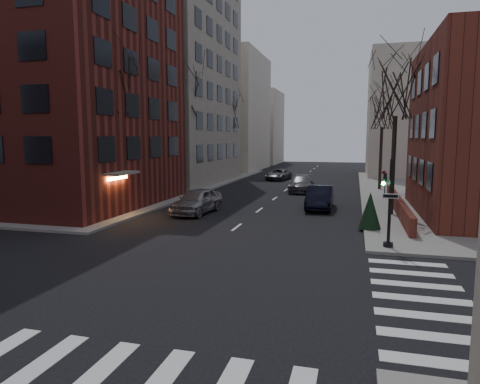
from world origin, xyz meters
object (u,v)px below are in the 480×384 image
at_px(traffic_signal, 388,209).
at_px(streetlamp_near, 174,148).
at_px(tree_left_a, 113,85).
at_px(parked_sedan, 320,197).
at_px(car_lane_silver, 197,201).
at_px(car_lane_gray, 301,184).
at_px(sandwich_board, 368,213).
at_px(car_lane_far, 278,174).
at_px(tree_right_a, 396,91).
at_px(tree_left_c, 228,113).
at_px(tree_left_b, 185,95).
at_px(tree_right_b, 383,111).
at_px(evergreen_shrub, 370,210).
at_px(streetlamp_far, 237,144).

bearing_deg(traffic_signal, streetlamp_near, 141.13).
bearing_deg(tree_left_a, parked_sedan, 23.67).
xyz_separation_m(traffic_signal, car_lane_silver, (-11.74, 6.68, -1.05)).
bearing_deg(car_lane_gray, sandwich_board, -70.09).
distance_m(tree_left_a, sandwich_board, 17.94).
bearing_deg(car_lane_far, tree_right_a, -54.79).
bearing_deg(tree_left_c, tree_left_b, -90.00).
distance_m(tree_left_a, tree_right_a, 18.05).
xyz_separation_m(tree_right_b, car_lane_gray, (-7.18, -2.90, -6.82)).
bearing_deg(tree_left_c, sandwich_board, -57.04).
xyz_separation_m(tree_right_a, car_lane_silver, (-12.60, -2.33, -7.17)).
height_order(parked_sedan, car_lane_far, parked_sedan).
relative_size(tree_left_a, evergreen_shrub, 5.10).
relative_size(car_lane_far, evergreen_shrub, 2.38).
height_order(tree_right_b, car_lane_far, tree_right_b).
distance_m(traffic_signal, tree_left_c, 35.76).
xyz_separation_m(streetlamp_near, car_lane_silver, (4.40, -6.33, -3.38)).
relative_size(traffic_signal, tree_left_b, 0.37).
distance_m(tree_right_a, car_lane_silver, 14.68).
height_order(parked_sedan, sandwich_board, parked_sedan).
relative_size(tree_right_a, car_lane_far, 2.03).
distance_m(traffic_signal, sandwich_board, 6.34).
xyz_separation_m(tree_left_a, sandwich_board, (16.10, 1.17, -7.83)).
xyz_separation_m(traffic_signal, parked_sedan, (-3.87, 10.65, -1.08)).
distance_m(traffic_signal, car_lane_gray, 21.10).
distance_m(car_lane_silver, car_lane_gray, 14.48).
xyz_separation_m(streetlamp_far, parked_sedan, (12.27, -22.36, -3.41)).
bearing_deg(car_lane_gray, tree_left_b, -165.73).
relative_size(tree_right_a, tree_right_b, 1.06).
xyz_separation_m(parked_sedan, evergreen_shrub, (3.23, -6.72, 0.33)).
bearing_deg(traffic_signal, tree_left_a, 163.35).
relative_size(traffic_signal, car_lane_silver, 0.80).
bearing_deg(tree_right_b, car_lane_gray, -157.99).
relative_size(tree_left_c, evergreen_shrub, 4.83).
bearing_deg(car_lane_gray, streetlamp_far, 124.99).
distance_m(tree_left_b, car_lane_silver, 14.02).
relative_size(streetlamp_near, parked_sedan, 1.25).
distance_m(tree_left_c, streetlamp_near, 18.40).
relative_size(tree_right_a, parked_sedan, 1.93).
xyz_separation_m(tree_left_b, streetlamp_near, (0.60, -4.00, -4.68)).
bearing_deg(sandwich_board, streetlamp_near, 156.40).
xyz_separation_m(tree_left_b, tree_right_a, (17.60, -8.00, -0.88)).
height_order(tree_right_b, sandwich_board, tree_right_b).
bearing_deg(parked_sedan, car_lane_silver, -154.06).
bearing_deg(parked_sedan, streetlamp_near, 168.28).
height_order(car_lane_gray, car_lane_far, car_lane_gray).
relative_size(traffic_signal, parked_sedan, 0.80).
height_order(streetlamp_far, car_lane_far, streetlamp_far).
xyz_separation_m(tree_left_c, streetlamp_far, (0.60, 2.00, -3.79)).
height_order(tree_left_b, car_lane_silver, tree_left_b).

